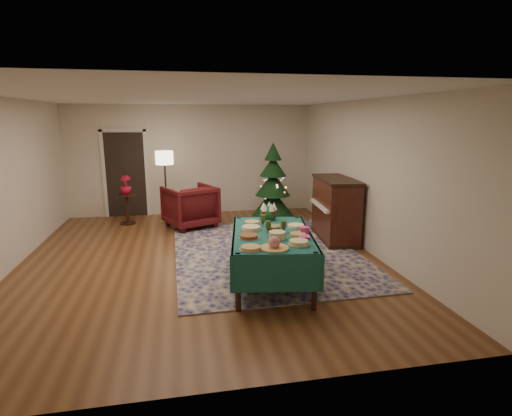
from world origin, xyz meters
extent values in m
plane|color=#593319|center=(0.00, 0.00, 0.00)|extent=(7.00, 7.00, 0.00)
plane|color=white|center=(0.00, 0.00, 2.70)|extent=(7.00, 7.00, 0.00)
plane|color=beige|center=(0.00, 3.50, 1.35)|extent=(6.00, 0.00, 6.00)
plane|color=beige|center=(0.00, -3.50, 1.35)|extent=(6.00, 0.00, 6.00)
plane|color=beige|center=(-3.00, 0.00, 1.35)|extent=(0.00, 7.00, 7.00)
plane|color=beige|center=(3.00, 0.00, 1.35)|extent=(0.00, 7.00, 7.00)
cube|color=black|center=(-1.60, 3.48, 1.02)|extent=(0.92, 0.02, 2.04)
cube|color=silver|center=(-2.10, 3.48, 1.05)|extent=(0.08, 0.04, 2.14)
cube|color=silver|center=(-1.10, 3.48, 1.05)|extent=(0.08, 0.04, 2.14)
cube|color=silver|center=(-1.60, 3.48, 2.10)|extent=(1.08, 0.04, 0.08)
cube|color=#181550|center=(1.16, 0.09, 0.01)|extent=(3.27, 4.25, 0.02)
cylinder|color=black|center=(0.34, -2.03, 0.38)|extent=(0.07, 0.07, 0.76)
cylinder|color=black|center=(0.63, -0.28, 0.38)|extent=(0.07, 0.07, 0.76)
cylinder|color=black|center=(1.29, -2.18, 0.38)|extent=(0.07, 0.07, 0.76)
cylinder|color=black|center=(1.57, -0.43, 0.38)|extent=(0.07, 0.07, 0.76)
cube|color=#164E3D|center=(0.96, -1.23, 0.74)|extent=(1.41, 2.08, 0.04)
cube|color=#164E3D|center=(1.11, -0.29, 0.52)|extent=(1.14, 0.21, 0.48)
cube|color=#164E3D|center=(0.80, -2.17, 0.52)|extent=(1.14, 0.21, 0.48)
cube|color=#164E3D|center=(1.50, -1.32, 0.52)|extent=(0.34, 1.94, 0.48)
cube|color=#164E3D|center=(0.41, -1.14, 0.52)|extent=(0.34, 1.94, 0.48)
cylinder|color=silver|center=(0.52, -1.92, 0.77)|extent=(0.29, 0.29, 0.01)
cylinder|color=tan|center=(0.52, -1.92, 0.79)|extent=(0.25, 0.25, 0.04)
cylinder|color=silver|center=(0.82, -1.95, 0.77)|extent=(0.38, 0.38, 0.01)
sphere|color=#CC727A|center=(0.82, -1.95, 0.85)|extent=(0.15, 0.15, 0.15)
cylinder|color=silver|center=(1.17, -1.85, 0.77)|extent=(0.29, 0.29, 0.01)
cylinder|color=#D8D172|center=(1.17, -1.85, 0.80)|extent=(0.25, 0.25, 0.05)
cylinder|color=silver|center=(0.58, -1.44, 0.77)|extent=(0.30, 0.30, 0.01)
cylinder|color=brown|center=(0.58, -1.44, 0.79)|extent=(0.25, 0.25, 0.04)
cylinder|color=silver|center=(0.96, -1.54, 0.77)|extent=(0.26, 0.26, 0.01)
cylinder|color=tan|center=(0.96, -1.54, 0.82)|extent=(0.22, 0.22, 0.09)
cylinder|color=silver|center=(1.28, -1.46, 0.77)|extent=(0.26, 0.26, 0.01)
cylinder|color=#B2844C|center=(1.28, -1.46, 0.79)|extent=(0.22, 0.22, 0.03)
cylinder|color=silver|center=(0.69, -1.01, 0.77)|extent=(0.32, 0.32, 0.01)
cylinder|color=#D8BF7F|center=(0.69, -1.01, 0.79)|extent=(0.27, 0.27, 0.04)
cylinder|color=silver|center=(1.00, -1.12, 0.77)|extent=(0.26, 0.26, 0.01)
cylinder|color=maroon|center=(1.00, -1.12, 0.80)|extent=(0.22, 0.22, 0.06)
cylinder|color=silver|center=(1.38, -1.01, 0.77)|extent=(0.28, 0.28, 0.01)
cylinder|color=#F2EACC|center=(1.38, -1.01, 0.79)|extent=(0.24, 0.24, 0.03)
cylinder|color=silver|center=(0.77, -0.68, 0.77)|extent=(0.28, 0.28, 0.01)
cylinder|color=tan|center=(0.77, -0.68, 0.79)|extent=(0.23, 0.23, 0.03)
cone|color=#2D471E|center=(0.90, -0.85, 0.81)|extent=(0.07, 0.07, 0.09)
cylinder|color=#2D471E|center=(0.90, -0.85, 0.89)|extent=(0.08, 0.08, 0.09)
cone|color=#2D471E|center=(1.12, -1.27, 0.81)|extent=(0.07, 0.07, 0.09)
cylinder|color=#2D471E|center=(1.12, -1.27, 0.89)|extent=(0.08, 0.08, 0.09)
cone|color=#2D471E|center=(0.90, -1.22, 0.81)|extent=(0.07, 0.07, 0.09)
cylinder|color=#2D471E|center=(0.90, -1.22, 0.89)|extent=(0.08, 0.08, 0.09)
cube|color=#CF3998|center=(1.32, -1.60, 0.78)|extent=(0.17, 0.17, 0.04)
cube|color=#DC3D7E|center=(1.40, -1.37, 0.81)|extent=(0.14, 0.14, 0.10)
sphere|color=#1E4C1E|center=(1.08, -0.48, 0.86)|extent=(0.26, 0.26, 0.26)
cone|color=white|center=(1.17, -0.48, 0.99)|extent=(0.10, 0.10, 0.12)
cone|color=white|center=(1.10, -0.39, 0.99)|extent=(0.10, 0.10, 0.12)
cone|color=white|center=(1.00, -0.42, 0.99)|extent=(0.10, 0.10, 0.12)
cone|color=white|center=(1.00, -0.53, 0.99)|extent=(0.10, 0.10, 0.12)
cone|color=white|center=(1.10, -0.56, 0.99)|extent=(0.10, 0.10, 0.12)
sphere|color=#B20C0F|center=(1.17, -0.41, 0.90)|extent=(0.07, 0.07, 0.07)
sphere|color=#B20C0F|center=(1.01, -0.39, 0.90)|extent=(0.07, 0.07, 0.07)
sphere|color=#B20C0F|center=(0.98, -0.54, 0.90)|extent=(0.07, 0.07, 0.07)
sphere|color=#B20C0F|center=(1.14, -0.57, 0.90)|extent=(0.07, 0.07, 0.07)
imported|color=#4E1013|center=(-0.11, 2.15, 0.51)|extent=(1.29, 1.25, 1.03)
cylinder|color=#A57F3F|center=(-0.64, 2.69, 0.01)|extent=(0.28, 0.28, 0.03)
cylinder|color=black|center=(-0.64, 2.69, 0.75)|extent=(0.04, 0.04, 1.50)
cylinder|color=#FFEABF|center=(-0.64, 2.69, 1.50)|extent=(0.40, 0.40, 0.30)
cylinder|color=black|center=(-1.52, 2.67, 0.02)|extent=(0.35, 0.35, 0.04)
cylinder|color=black|center=(-1.52, 2.67, 0.34)|extent=(0.08, 0.08, 0.64)
cylinder|color=black|center=(-1.52, 2.67, 0.68)|extent=(0.39, 0.39, 0.03)
imported|color=#B80D28|center=(-1.52, 2.67, 0.81)|extent=(0.24, 0.43, 0.24)
cylinder|color=black|center=(1.83, 2.42, 0.07)|extent=(0.11, 0.11, 0.15)
cone|color=black|center=(1.83, 2.42, 0.41)|extent=(1.31, 1.31, 0.64)
cone|color=black|center=(1.83, 2.42, 0.87)|extent=(1.07, 1.07, 0.55)
cone|color=black|center=(1.83, 2.42, 1.28)|extent=(0.81, 0.81, 0.46)
cone|color=black|center=(1.83, 2.42, 1.63)|extent=(0.52, 0.52, 0.41)
cube|color=black|center=(2.68, 0.64, 0.04)|extent=(0.74, 1.46, 0.08)
cube|color=#34110D|center=(2.68, 0.64, 0.62)|extent=(0.72, 1.44, 1.15)
cube|color=black|center=(2.68, 0.64, 1.21)|extent=(0.76, 1.48, 0.05)
cube|color=white|center=(2.39, 0.66, 0.69)|extent=(0.22, 1.20, 0.06)
camera|label=1|loc=(-0.31, -6.60, 2.37)|focal=28.00mm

